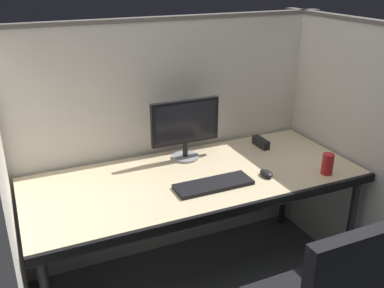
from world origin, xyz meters
name	(u,v)px	position (x,y,z in m)	size (l,w,h in m)	color
cubicle_partition_rear	(167,141)	(0.00, 0.74, 0.79)	(2.21, 0.06, 1.57)	beige
cubicle_partition_left	(7,216)	(-0.99, 0.20, 0.79)	(0.06, 1.41, 1.57)	beige
cubicle_partition_right	(345,147)	(0.99, 0.20, 0.79)	(0.06, 1.41, 1.57)	beige
desk	(196,185)	(0.00, 0.29, 0.69)	(1.90, 0.80, 0.74)	beige
monitor_center	(185,125)	(0.05, 0.55, 0.96)	(0.43, 0.17, 0.37)	gray
keyboard_main	(214,184)	(0.04, 0.15, 0.75)	(0.43, 0.15, 0.02)	black
computer_mouse	(266,173)	(0.37, 0.14, 0.76)	(0.06, 0.10, 0.04)	black
red_stapler	(261,142)	(0.57, 0.52, 0.77)	(0.04, 0.15, 0.06)	black
soda_can	(328,164)	(0.70, 0.02, 0.80)	(0.07, 0.07, 0.12)	red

